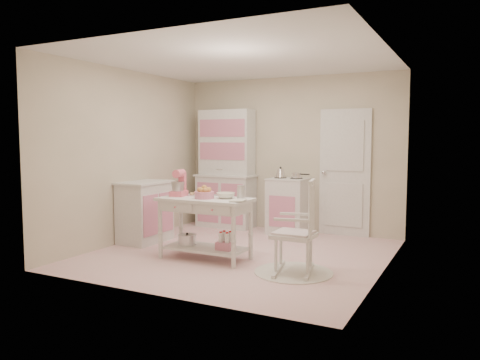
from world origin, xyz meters
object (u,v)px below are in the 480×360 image
base_cabinet (145,212)px  bread_basket (204,195)px  work_table (205,228)px  stand_mixer (179,183)px  stove (288,206)px  rocking_chair (294,226)px  hutch (226,169)px

base_cabinet → bread_basket: bearing=-20.9°
work_table → stand_mixer: bearing=177.3°
stove → bread_basket: stove is taller
stand_mixer → rocking_chair: bearing=-15.3°
hutch → work_table: 2.35m
stove → work_table: (-0.36, -2.05, -0.06)m
base_cabinet → rocking_chair: size_ratio=0.84×
bread_basket → base_cabinet: bearing=159.1°
hutch → bread_basket: bearing=-68.3°
base_cabinet → work_table: bearing=-19.3°
hutch → base_cabinet: 1.81m
rocking_chair → stand_mixer: 1.73m
hutch → stove: (1.20, -0.05, -0.58)m
base_cabinet → rocking_chair: bearing=-12.2°
work_table → stand_mixer: stand_mixer is taller
hutch → stove: bearing=-2.4°
hutch → stove: hutch is taller
work_table → bread_basket: (0.02, -0.05, 0.45)m
base_cabinet → work_table: (1.35, -0.47, -0.06)m
rocking_chair → hutch: bearing=121.4°
stove → base_cabinet: size_ratio=1.00×
hutch → stand_mixer: bearing=-78.7°
hutch → rocking_chair: hutch is taller
stove → work_table: stove is taller
stove → stand_mixer: size_ratio=2.71×
hutch → rocking_chair: size_ratio=1.89×
stove → rocking_chair: bearing=-67.5°
rocking_chair → stand_mixer: (-1.67, 0.11, 0.42)m
hutch → base_cabinet: (-0.51, -1.63, -0.58)m
work_table → stand_mixer: (-0.42, 0.02, 0.57)m
stove → rocking_chair: (0.89, -2.14, 0.09)m
work_table → bread_basket: bread_basket is taller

